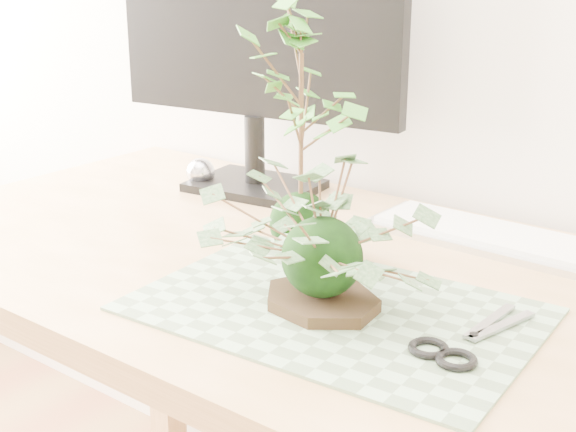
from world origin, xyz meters
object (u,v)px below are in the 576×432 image
object	(u,v)px
desk	(379,343)
keyboard	(517,242)
ivy_kokedama	(323,220)
monitor	(257,31)
maple_kokedama	(301,70)

from	to	relation	value
desk	keyboard	world-z (taller)	keyboard
ivy_kokedama	keyboard	size ratio (longest dim) A/B	0.76
desk	monitor	xyz separation A→B (m)	(-0.41, 0.24, 0.37)
ivy_kokedama	maple_kokedama	xyz separation A→B (m)	(-0.14, 0.14, 0.15)
ivy_kokedama	keyboard	world-z (taller)	ivy_kokedama
desk	monitor	size ratio (longest dim) A/B	2.88
desk	ivy_kokedama	xyz separation A→B (m)	(-0.02, -0.11, 0.20)
desk	monitor	distance (m)	0.60
ivy_kokedama	keyboard	bearing A→B (deg)	73.20
maple_kokedama	desk	bearing A→B (deg)	-9.70
desk	maple_kokedama	bearing A→B (deg)	170.30
ivy_kokedama	maple_kokedama	distance (m)	0.24
maple_kokedama	monitor	distance (m)	0.33
ivy_kokedama	monitor	world-z (taller)	monitor
ivy_kokedama	desk	bearing A→B (deg)	81.73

